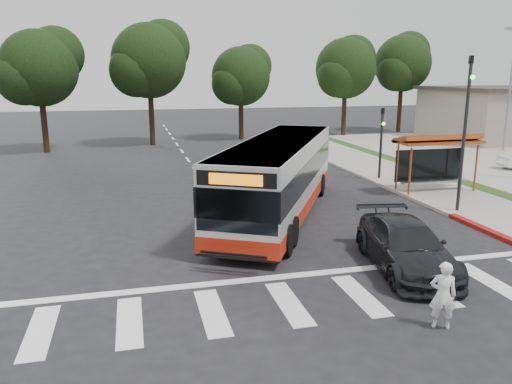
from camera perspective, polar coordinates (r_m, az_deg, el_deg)
name	(u,v)px	position (r m, az deg, el deg)	size (l,w,h in m)	color
ground	(246,242)	(17.68, -1.19, -5.72)	(140.00, 140.00, 0.00)	black
sidewalk_east	(406,179)	(28.97, 16.78, 1.38)	(4.00, 40.00, 0.12)	gray
curb_east	(373,181)	(28.01, 13.26, 1.23)	(0.30, 40.00, 0.15)	#9E9991
curb_east_red	(503,238)	(19.96, 26.42, -4.69)	(0.32, 6.00, 0.15)	maroon
crosswalk_ladder	(289,303)	(13.21, 3.77, -12.56)	(18.00, 2.60, 0.01)	silver
bus_shelter	(437,146)	(26.08, 19.96, 4.99)	(4.20, 1.60, 2.86)	#A1451A
traffic_signal_ne_tall	(466,122)	(22.30, 22.84, 7.42)	(0.18, 0.37, 6.50)	black
traffic_signal_ne_short	(381,136)	(28.33, 14.15, 6.25)	(0.18, 0.37, 4.00)	black
lot_light_mid	(512,72)	(42.56, 27.21, 12.07)	(1.90, 0.35, 9.01)	gray
tree_ne_a	(346,67)	(48.58, 10.27, 13.85)	(6.16, 5.74, 9.30)	black
tree_ne_b	(403,62)	(53.56, 16.45, 14.02)	(6.16, 5.74, 10.02)	black
tree_north_a	(150,59)	(42.42, -12.04, 14.59)	(6.60, 6.15, 10.17)	black
tree_north_b	(241,75)	(45.43, -1.68, 13.17)	(5.72, 5.33, 8.43)	black
tree_north_c	(40,67)	(40.84, -23.45, 12.99)	(6.16, 5.74, 9.30)	black
transit_bus	(279,178)	(20.62, 2.63, 1.59)	(2.65, 12.24, 3.16)	silver
pedestrian	(443,295)	(12.47, 20.58, -10.98)	(0.60, 0.39, 1.64)	white
dark_sedan	(406,246)	(15.78, 16.73, -5.91)	(2.03, 4.99, 1.45)	black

